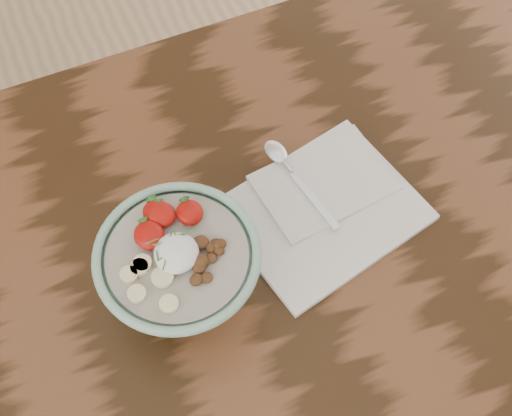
{
  "coord_description": "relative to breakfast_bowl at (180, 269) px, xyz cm",
  "views": [
    {
      "loc": [
        3.07,
        -33.72,
        160.25
      ],
      "look_at": [
        19.42,
        4.69,
        86.67
      ],
      "focal_mm": 50.0,
      "sensor_mm": 36.0,
      "label": 1
    }
  ],
  "objects": [
    {
      "name": "napkin",
      "position": [
        21.83,
        4.17,
        -6.1
      ],
      "size": [
        28.36,
        24.78,
        1.51
      ],
      "rotation": [
        0.0,
        0.0,
        0.22
      ],
      "color": "white",
      "rests_on": "table"
    },
    {
      "name": "table",
      "position": [
        -8.71,
        -3.04,
        -16.03
      ],
      "size": [
        160.0,
        90.0,
        75.0
      ],
      "color": "black",
      "rests_on": "ground"
    },
    {
      "name": "breakfast_bowl",
      "position": [
        0.0,
        0.0,
        0.0
      ],
      "size": [
        19.8,
        19.8,
        13.13
      ],
      "rotation": [
        0.0,
        0.0,
        -0.36
      ],
      "color": "#86B49B",
      "rests_on": "table"
    },
    {
      "name": "spoon",
      "position": [
        19.46,
        11.76,
        -4.86
      ],
      "size": [
        4.85,
        16.8,
        0.88
      ],
      "rotation": [
        0.0,
        0.0,
        0.18
      ],
      "color": "silver",
      "rests_on": "napkin"
    }
  ]
}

